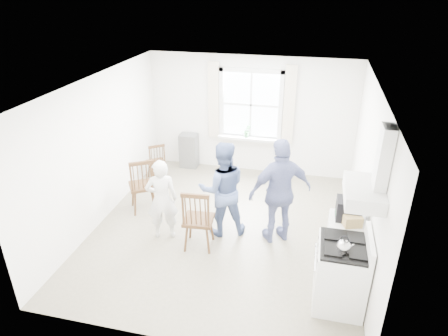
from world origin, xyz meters
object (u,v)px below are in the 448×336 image
gas_stove (341,274)px  person_left (162,200)px  person_mid (222,189)px  low_cabinet (344,245)px  windsor_chair_a (157,158)px  stereo_stack (349,209)px  windsor_chair_b (197,215)px  person_right (280,192)px  windsor_chair_c (142,180)px

gas_stove → person_left: bearing=162.4°
person_mid → person_left: bearing=0.4°
low_cabinet → windsor_chair_a: size_ratio=1.03×
gas_stove → stereo_stack: (0.06, 0.74, 0.57)m
windsor_chair_b → person_right: 1.40m
windsor_chair_a → windsor_chair_c: bearing=-79.2°
windsor_chair_b → person_left: (-0.68, 0.24, 0.05)m
person_mid → windsor_chair_a: bearing=-61.1°
windsor_chair_a → person_left: size_ratio=0.61×
windsor_chair_c → person_right: (2.54, -0.28, 0.24)m
windsor_chair_b → person_left: 0.72m
low_cabinet → person_right: bearing=150.8°
stereo_stack → windsor_chair_c: stereo_stack is taller
gas_stove → person_left: size_ratio=0.78×
low_cabinet → person_right: 1.28m
low_cabinet → windsor_chair_a: low_cabinet is taller
stereo_stack → person_mid: 2.07m
windsor_chair_c → person_right: bearing=-6.2°
windsor_chair_b → person_mid: bearing=66.2°
windsor_chair_c → person_right: person_right is taller
person_left → windsor_chair_b: bearing=140.9°
low_cabinet → windsor_chair_b: windsor_chair_b is taller
low_cabinet → person_mid: bearing=163.9°
stereo_stack → windsor_chair_a: bearing=151.3°
windsor_chair_a → person_right: size_ratio=0.48×
stereo_stack → windsor_chair_b: (-2.26, -0.07, -0.38)m
person_left → person_mid: (0.95, 0.37, 0.12)m
stereo_stack → person_right: bearing=152.1°
windsor_chair_b → low_cabinet: bearing=0.9°
person_left → person_mid: size_ratio=0.85×
person_left → person_right: person_right is taller
gas_stove → windsor_chair_b: size_ratio=1.01×
windsor_chair_a → windsor_chair_b: 2.66m
stereo_stack → person_left: person_left is taller
low_cabinet → stereo_stack: bearing=107.4°
low_cabinet → stereo_stack: size_ratio=2.57×
stereo_stack → windsor_chair_c: bearing=167.1°
low_cabinet → windsor_chair_c: bearing=166.6°
low_cabinet → windsor_chair_b: (-2.27, -0.03, 0.22)m
gas_stove → windsor_chair_c: gas_stove is taller
gas_stove → windsor_chair_b: (-2.20, 0.67, 0.19)m
gas_stove → windsor_chair_b: bearing=163.2°
person_mid → windsor_chair_b: bearing=45.4°
person_left → person_right: bearing=171.8°
low_cabinet → windsor_chair_a: 4.37m
person_mid → person_right: (0.96, 0.00, 0.07)m
gas_stove → windsor_chair_c: (-3.51, 1.56, 0.19)m
low_cabinet → person_left: 2.97m
gas_stove → person_right: size_ratio=0.61×
low_cabinet → person_right: (-1.04, 0.58, 0.46)m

